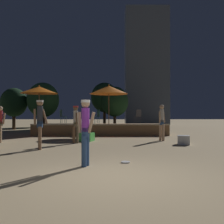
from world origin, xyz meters
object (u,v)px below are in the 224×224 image
(cube_seat_2, at_px, (184,140))
(bistro_chair_1, at_px, (62,115))
(bistro_chair_0, at_px, (98,115))
(person_3, at_px, (162,121))
(background_tree_3, at_px, (44,102))
(person_1, at_px, (0,123))
(person_2, at_px, (86,129))
(patio_umbrella_1, at_px, (39,90))
(background_tree_4, at_px, (43,100))
(background_tree_1, at_px, (14,103))
(frisbee_disc, at_px, (126,162))
(background_tree_0, at_px, (115,102))
(person_0, at_px, (40,121))
(cube_seat_1, at_px, (87,137))
(person_4, at_px, (76,122))
(patio_umbrella_0, at_px, (109,90))
(bistro_chair_2, at_px, (138,115))

(cube_seat_2, xyz_separation_m, bistro_chair_1, (-6.48, 5.59, 1.08))
(bistro_chair_0, bearing_deg, person_3, 17.87)
(person_3, height_order, background_tree_3, background_tree_3)
(person_1, distance_m, person_2, 7.00)
(patio_umbrella_1, height_order, person_1, patio_umbrella_1)
(background_tree_4, bearing_deg, patio_umbrella_1, -76.52)
(bistro_chair_1, xyz_separation_m, background_tree_1, (-5.21, 5.08, 1.07))
(frisbee_disc, bearing_deg, background_tree_4, 113.28)
(background_tree_0, bearing_deg, person_1, -113.95)
(cube_seat_2, relative_size, person_0, 0.33)
(bistro_chair_1, xyz_separation_m, background_tree_4, (-2.70, 5.14, 1.29))
(cube_seat_1, relative_size, background_tree_3, 0.18)
(person_4, height_order, background_tree_1, background_tree_1)
(cube_seat_2, relative_size, person_3, 0.34)
(bistro_chair_0, bearing_deg, person_1, -70.52)
(background_tree_1, bearing_deg, bistro_chair_1, -44.25)
(cube_seat_2, xyz_separation_m, background_tree_4, (-9.18, 10.73, 2.37))
(frisbee_disc, height_order, background_tree_3, background_tree_3)
(background_tree_1, bearing_deg, person_4, -56.16)
(person_4, height_order, background_tree_0, background_tree_0)
(person_0, relative_size, person_2, 1.10)
(patio_umbrella_1, bearing_deg, frisbee_disc, -60.11)
(frisbee_disc, bearing_deg, bistro_chair_0, 98.13)
(patio_umbrella_0, bearing_deg, bistro_chair_1, 162.65)
(cube_seat_1, bearing_deg, bistro_chair_1, 116.26)
(person_1, bearing_deg, patio_umbrella_1, 139.61)
(patio_umbrella_1, distance_m, cube_seat_1, 5.10)
(person_2, distance_m, bistro_chair_2, 10.33)
(person_4, height_order, background_tree_4, background_tree_4)
(frisbee_disc, distance_m, background_tree_0, 17.46)
(person_1, bearing_deg, background_tree_4, 156.02)
(person_0, height_order, bistro_chair_2, person_0)
(bistro_chair_2, relative_size, background_tree_0, 0.22)
(person_2, bearing_deg, bistro_chair_2, -174.16)
(person_2, xyz_separation_m, bistro_chair_0, (-0.27, 9.71, 0.32))
(person_2, relative_size, person_3, 0.94)
(person_0, distance_m, person_1, 3.41)
(bistro_chair_0, relative_size, background_tree_3, 0.21)
(person_0, xyz_separation_m, person_1, (-2.52, 2.28, -0.16))
(background_tree_3, bearing_deg, person_0, -75.21)
(person_3, bearing_deg, bistro_chair_1, 11.72)
(person_1, relative_size, bistro_chair_2, 1.90)
(person_3, xyz_separation_m, background_tree_0, (-2.24, 11.59, 1.54))
(background_tree_4, bearing_deg, cube_seat_1, -62.93)
(patio_umbrella_1, relative_size, background_tree_4, 0.76)
(patio_umbrella_0, relative_size, bistro_chair_2, 3.55)
(person_3, xyz_separation_m, frisbee_disc, (-2.13, -5.68, -0.99))
(patio_umbrella_1, bearing_deg, cube_seat_1, -42.18)
(bistro_chair_2, height_order, background_tree_4, background_tree_4)
(person_3, relative_size, frisbee_disc, 7.25)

